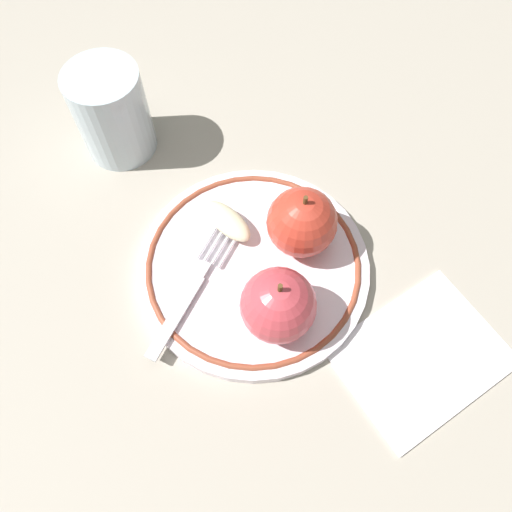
{
  "coord_description": "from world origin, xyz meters",
  "views": [
    {
      "loc": [
        -0.16,
        -0.16,
        0.46
      ],
      "look_at": [
        -0.01,
        -0.0,
        0.03
      ],
      "focal_mm": 35.0,
      "sensor_mm": 36.0,
      "label": 1
    }
  ],
  "objects": [
    {
      "name": "ground_plane",
      "position": [
        0.0,
        0.0,
        0.0
      ],
      "size": [
        2.0,
        2.0,
        0.0
      ],
      "primitive_type": "plane",
      "color": "#ADA394"
    },
    {
      "name": "plate",
      "position": [
        -0.01,
        -0.0,
        0.01
      ],
      "size": [
        0.23,
        0.23,
        0.01
      ],
      "color": "white",
      "rests_on": "ground_plane"
    },
    {
      "name": "apple_red_whole",
      "position": [
        0.05,
        -0.01,
        0.05
      ],
      "size": [
        0.07,
        0.07,
        0.08
      ],
      "color": "red",
      "rests_on": "plate"
    },
    {
      "name": "apple_second_whole",
      "position": [
        -0.03,
        -0.06,
        0.05
      ],
      "size": [
        0.07,
        0.07,
        0.08
      ],
      "color": "#CB424C",
      "rests_on": "plate"
    },
    {
      "name": "apple_slice_front",
      "position": [
        0.01,
        0.05,
        0.02
      ],
      "size": [
        0.03,
        0.06,
        0.02
      ],
      "primitive_type": "ellipsoid",
      "rotation": [
        0.0,
        0.0,
        1.56
      ],
      "color": "#EFE9BC",
      "rests_on": "plate"
    },
    {
      "name": "fork",
      "position": [
        -0.07,
        0.02,
        0.02
      ],
      "size": [
        0.16,
        0.07,
        0.0
      ],
      "rotation": [
        0.0,
        0.0,
        0.33
      ],
      "color": "silver",
      "rests_on": "plate"
    },
    {
      "name": "drinking_glass",
      "position": [
        0.0,
        0.22,
        0.05
      ],
      "size": [
        0.08,
        0.08,
        0.1
      ],
      "primitive_type": "cylinder",
      "color": "silver",
      "rests_on": "ground_plane"
    },
    {
      "name": "napkin_folded",
      "position": [
        0.04,
        -0.17,
        0.0
      ],
      "size": [
        0.17,
        0.14,
        0.01
      ],
      "primitive_type": "cube",
      "rotation": [
        0.0,
        0.0,
        -0.2
      ],
      "color": "white",
      "rests_on": "ground_plane"
    }
  ]
}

